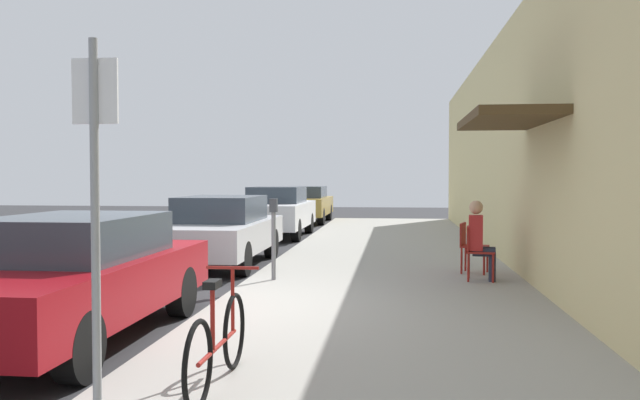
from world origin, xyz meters
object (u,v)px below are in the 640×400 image
Objects in this scene: parked_car_1 at (220,230)px; parked_car_2 at (277,211)px; seated_patron_0 at (480,237)px; parked_car_0 at (71,276)px; cafe_chair_1 at (470,244)px; parked_car_3 at (305,204)px; street_sign at (95,200)px; bicycle_0 at (218,343)px; parking_meter at (274,233)px; cafe_chair_0 at (476,249)px.

parked_car_2 is (0.00, 6.33, 0.05)m from parked_car_1.
seated_patron_0 is at bearing -23.46° from parked_car_1.
parked_car_0 is at bearing -140.60° from seated_patron_0.
parked_car_0 is 5.06× the size of cafe_chair_1.
street_sign is (1.50, -21.09, 0.90)m from parked_car_3.
parked_car_0 is 1.00× the size of parked_car_1.
bicycle_0 is at bearing -84.04° from parked_car_3.
street_sign is at bearing -90.46° from parking_meter.
parked_car_1 reaches higher than cafe_chair_1.
parked_car_0 is at bearing -90.00° from parked_car_1.
seated_patron_0 is at bearing 5.32° from parking_meter.
parked_car_0 is 6.29m from seated_patron_0.
parking_meter is 1.52× the size of cafe_chair_1.
parked_car_0 is at bearing -90.00° from parked_car_2.
parking_meter is at bearing 89.54° from street_sign.
bicycle_0 is 6.31m from cafe_chair_0.
seated_patron_0 is at bearing -71.56° from parked_car_3.
cafe_chair_1 is (0.00, 0.83, 0.00)m from cafe_chair_0.
cafe_chair_1 is (4.80, -13.74, -0.11)m from parked_car_3.
parked_car_1 is 8.10m from bicycle_0.
cafe_chair_0 is (2.68, 5.71, 0.14)m from bicycle_0.
parked_car_0 is at bearing -134.87° from cafe_chair_1.
parked_car_3 is 5.06× the size of cafe_chair_0.
parking_meter is (1.55, -2.42, 0.17)m from parked_car_1.
parked_car_3 is 14.97m from parking_meter.
parked_car_1 is 8.80m from street_sign.
street_sign is at bearing -80.14° from parked_car_1.
parking_meter is 1.52× the size of cafe_chair_0.
bicycle_0 is (2.12, -7.81, -0.24)m from parked_car_1.
parked_car_2 is 1.00× the size of parked_car_3.
bicycle_0 is at bearing -74.84° from parked_car_1.
cafe_chair_1 is at bearing 89.82° from cafe_chair_0.
parked_car_2 is 3.41× the size of seated_patron_0.
parked_car_0 is 4.00m from parking_meter.
street_sign is 7.38m from seated_patron_0.
parked_car_2 is at bearing 119.66° from cafe_chair_0.
parked_car_1 is 1.00× the size of parked_car_2.
cafe_chair_1 is (3.30, 7.35, -1.02)m from street_sign.
seated_patron_0 is at bearing 64.32° from bicycle_0.
parked_car_3 is at bearing 90.00° from parked_car_2.
cafe_chair_1 is at bearing 19.34° from parking_meter.
seated_patron_0 reaches higher than bicycle_0.
parked_car_3 is at bearing 109.27° from cafe_chair_1.
bicycle_0 is 1.97× the size of cafe_chair_0.
parked_car_2 reaches higher than cafe_chair_0.
parked_car_3 is (0.00, 12.47, 0.02)m from parked_car_1.
parked_car_3 reaches higher than parked_car_0.
seated_patron_0 is (4.86, -2.11, 0.10)m from parked_car_1.
cafe_chair_1 is (4.80, 4.83, -0.09)m from parked_car_0.
street_sign reaches higher than parked_car_3.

